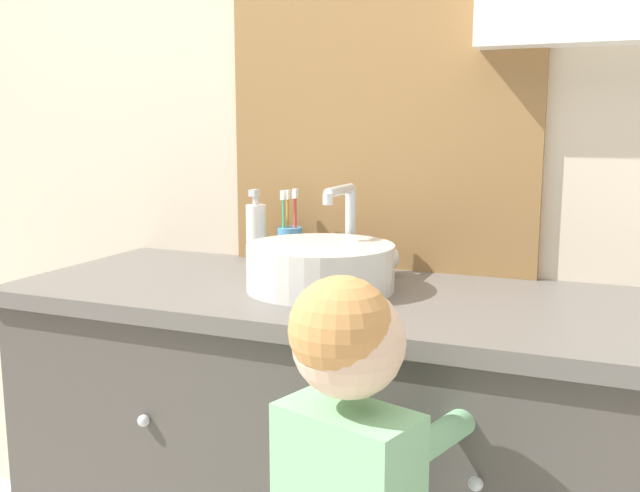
% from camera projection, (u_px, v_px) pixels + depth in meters
% --- Properties ---
extents(wall_back, '(3.20, 0.18, 2.50)m').
position_uv_depth(wall_back, '(403.00, 73.00, 1.66)').
color(wall_back, beige).
rests_on(wall_back, ground_plane).
extents(vanity_counter, '(1.43, 0.56, 0.81)m').
position_uv_depth(vanity_counter, '(346.00, 474.00, 1.54)').
color(vanity_counter, '#4C4742').
rests_on(vanity_counter, ground_plane).
extents(sink_basin, '(0.31, 0.36, 0.21)m').
position_uv_depth(sink_basin, '(323.00, 265.00, 1.48)').
color(sink_basin, silver).
rests_on(sink_basin, vanity_counter).
extents(toothbrush_holder, '(0.06, 0.06, 0.19)m').
position_uv_depth(toothbrush_holder, '(290.00, 244.00, 1.73)').
color(toothbrush_holder, '#4C93C6').
rests_on(toothbrush_holder, vanity_counter).
extents(soap_dispenser, '(0.05, 0.05, 0.19)m').
position_uv_depth(soap_dispenser, '(256.00, 234.00, 1.74)').
color(soap_dispenser, white).
rests_on(soap_dispenser, vanity_counter).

